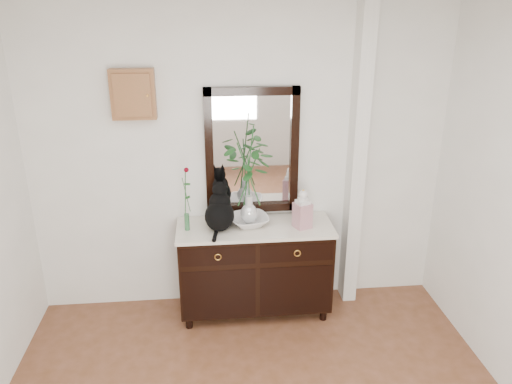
{
  "coord_description": "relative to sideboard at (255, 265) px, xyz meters",
  "views": [
    {
      "loc": [
        -0.27,
        -2.11,
        2.65
      ],
      "look_at": [
        0.1,
        1.63,
        1.2
      ],
      "focal_mm": 35.0,
      "sensor_mm": 36.0,
      "label": 1
    }
  ],
  "objects": [
    {
      "name": "vase_branches",
      "position": [
        -0.05,
        0.03,
        0.83
      ],
      "size": [
        0.47,
        0.47,
        0.86
      ],
      "primitive_type": null,
      "rotation": [
        0.0,
        0.0,
        0.16
      ],
      "color": "silver",
      "rests_on": "lotus_bowl"
    },
    {
      "name": "pilaster",
      "position": [
        0.9,
        0.17,
        0.88
      ],
      "size": [
        0.12,
        0.2,
        2.7
      ],
      "primitive_type": "cube",
      "color": "white",
      "rests_on": "ground"
    },
    {
      "name": "lotus_bowl",
      "position": [
        -0.05,
        0.03,
        0.42
      ],
      "size": [
        0.39,
        0.39,
        0.08
      ],
      "primitive_type": "imported",
      "rotation": [
        0.0,
        0.0,
        0.22
      ],
      "color": "silver",
      "rests_on": "sideboard"
    },
    {
      "name": "key_cabinet",
      "position": [
        -0.95,
        0.21,
        1.48
      ],
      "size": [
        0.35,
        0.1,
        0.4
      ],
      "primitive_type": "cube",
      "color": "brown",
      "rests_on": "wall_back"
    },
    {
      "name": "cat",
      "position": [
        -0.3,
        -0.02,
        0.58
      ],
      "size": [
        0.32,
        0.38,
        0.4
      ],
      "primitive_type": null,
      "rotation": [
        0.0,
        0.0,
        -0.13
      ],
      "color": "black",
      "rests_on": "sideboard"
    },
    {
      "name": "wall_mirror",
      "position": [
        -0.0,
        0.24,
        0.97
      ],
      "size": [
        0.8,
        0.06,
        1.1
      ],
      "color": "black",
      "rests_on": "wall_back"
    },
    {
      "name": "bud_vase_rose",
      "position": [
        -0.57,
        -0.02,
        0.66
      ],
      "size": [
        0.09,
        0.09,
        0.56
      ],
      "primitive_type": null,
      "rotation": [
        0.0,
        0.0,
        0.4
      ],
      "color": "#336B40",
      "rests_on": "sideboard"
    },
    {
      "name": "sideboard",
      "position": [
        0.0,
        0.0,
        0.0
      ],
      "size": [
        1.33,
        0.52,
        0.82
      ],
      "color": "black",
      "rests_on": "ground"
    },
    {
      "name": "wall_back",
      "position": [
        -0.1,
        0.25,
        0.88
      ],
      "size": [
        3.6,
        0.04,
        2.7
      ],
      "primitive_type": "cube",
      "color": "white",
      "rests_on": "ground"
    },
    {
      "name": "ginger_jar",
      "position": [
        0.4,
        -0.06,
        0.55
      ],
      "size": [
        0.17,
        0.17,
        0.34
      ],
      "primitive_type": null,
      "rotation": [
        0.0,
        0.0,
        0.4
      ],
      "color": "white",
      "rests_on": "sideboard"
    }
  ]
}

